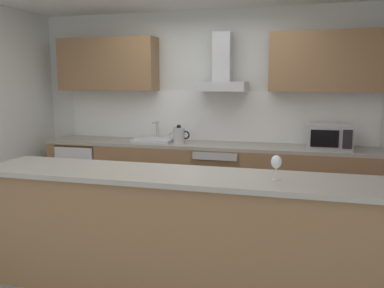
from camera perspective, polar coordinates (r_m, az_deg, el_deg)
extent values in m
cube|color=gray|center=(3.94, -2.72, -16.33)|extent=(5.86, 4.50, 0.02)
cube|color=silver|center=(5.33, 3.14, 4.91)|extent=(5.86, 0.12, 2.60)
cube|color=white|center=(5.27, 2.97, 4.10)|extent=(4.13, 0.02, 0.66)
cube|color=olive|center=(5.10, 2.17, -5.18)|extent=(4.27, 0.60, 0.86)
cube|color=#9E998E|center=(5.01, 2.20, -0.18)|extent=(4.27, 0.60, 0.04)
cube|color=olive|center=(3.17, -1.85, -13.29)|extent=(3.14, 0.52, 0.94)
cube|color=#9E998E|center=(3.02, -1.90, -4.64)|extent=(3.24, 0.64, 0.04)
cube|color=olive|center=(5.58, -12.07, 11.17)|extent=(1.37, 0.32, 0.70)
cube|color=olive|center=(4.99, 19.17, 11.18)|extent=(1.37, 0.32, 0.70)
cube|color=slate|center=(5.04, 3.93, -5.01)|extent=(0.60, 0.56, 0.80)
cube|color=black|center=(4.78, 3.23, -6.57)|extent=(0.50, 0.02, 0.48)
cube|color=#B7BABC|center=(4.69, 3.28, -1.80)|extent=(0.54, 0.02, 0.09)
cylinder|color=#B7BABC|center=(4.69, 3.18, -3.84)|extent=(0.49, 0.02, 0.02)
cube|color=white|center=(5.71, -15.13, -4.00)|extent=(0.58, 0.56, 0.85)
cube|color=silver|center=(5.47, -16.65, -4.63)|extent=(0.55, 0.02, 0.80)
cylinder|color=#B7BABC|center=(5.33, -14.76, -4.43)|extent=(0.02, 0.02, 0.38)
cube|color=#B7BABC|center=(4.83, 19.19, 1.03)|extent=(0.50, 0.36, 0.30)
cube|color=black|center=(4.63, 18.61, 0.75)|extent=(0.30, 0.02, 0.19)
cube|color=black|center=(4.66, 21.55, 0.63)|extent=(0.10, 0.01, 0.21)
cube|color=silver|center=(5.18, -5.49, 0.57)|extent=(0.50, 0.40, 0.04)
cylinder|color=#B7BABC|center=(5.29, -5.02, 1.92)|extent=(0.03, 0.03, 0.26)
cylinder|color=#B7BABC|center=(5.20, -5.34, 3.13)|extent=(0.03, 0.16, 0.03)
cylinder|color=#B7BABC|center=(5.02, -1.92, 1.24)|extent=(0.15, 0.15, 0.20)
sphere|color=black|center=(5.01, -1.93, 2.51)|extent=(0.06, 0.06, 0.06)
cone|color=#B7BABC|center=(5.05, -3.01, 1.72)|extent=(0.09, 0.04, 0.07)
torus|color=black|center=(5.00, -0.93, 1.32)|extent=(0.11, 0.02, 0.11)
cube|color=#B7BABC|center=(4.99, 4.29, 8.31)|extent=(0.62, 0.45, 0.12)
cube|color=#B7BABC|center=(5.05, 4.45, 12.40)|extent=(0.22, 0.22, 0.60)
cylinder|color=silver|center=(2.88, 12.01, -5.02)|extent=(0.07, 0.07, 0.01)
cylinder|color=silver|center=(2.87, 12.04, -4.09)|extent=(0.01, 0.01, 0.09)
ellipsoid|color=silver|center=(2.86, 12.09, -2.54)|extent=(0.08, 0.08, 0.10)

